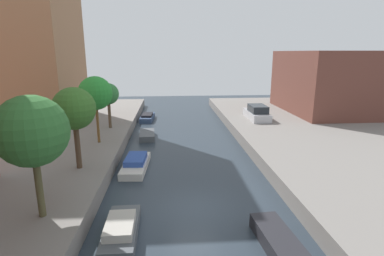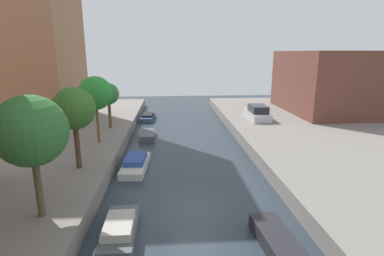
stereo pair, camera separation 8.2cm
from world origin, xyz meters
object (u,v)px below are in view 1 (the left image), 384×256
(moored_boat_left_2, at_px, (121,230))
(moored_boat_right_2, at_px, (277,239))
(low_block_right, at_px, (330,82))
(street_tree_3, at_px, (74,109))
(parked_car, at_px, (257,113))
(moored_boat_left_3, at_px, (136,164))
(street_tree_2, at_px, (32,132))
(apartment_tower_far, at_px, (16,9))
(moored_boat_left_4, at_px, (147,135))
(street_tree_5, at_px, (108,94))
(moored_boat_left_5, at_px, (147,117))
(street_tree_4, at_px, (95,93))

(moored_boat_left_2, bearing_deg, moored_boat_right_2, -10.09)
(low_block_right, bearing_deg, street_tree_3, -146.05)
(parked_car, height_order, moored_boat_left_3, parked_car)
(moored_boat_left_3, bearing_deg, street_tree_2, -112.25)
(apartment_tower_far, bearing_deg, moored_boat_left_4, -20.70)
(moored_boat_left_2, distance_m, moored_boat_right_2, 6.75)
(apartment_tower_far, relative_size, street_tree_3, 4.44)
(street_tree_5, bearing_deg, moored_boat_left_3, -68.62)
(apartment_tower_far, relative_size, street_tree_2, 4.16)
(low_block_right, xyz_separation_m, moored_boat_right_2, (-14.79, -23.93, -4.23))
(moored_boat_left_2, xyz_separation_m, moored_boat_left_5, (-0.42, 23.92, -0.02))
(street_tree_4, height_order, moored_boat_left_3, street_tree_4)
(moored_boat_left_3, height_order, moored_boat_left_4, moored_boat_left_3)
(moored_boat_left_4, bearing_deg, apartment_tower_far, 159.30)
(street_tree_2, relative_size, street_tree_3, 1.07)
(moored_boat_left_5, bearing_deg, moored_boat_right_2, -74.30)
(moored_boat_left_3, relative_size, moored_boat_left_5, 1.07)
(street_tree_4, bearing_deg, apartment_tower_far, 134.92)
(low_block_right, relative_size, moored_boat_left_4, 3.84)
(street_tree_3, bearing_deg, parked_car, 40.93)
(street_tree_5, distance_m, parked_car, 15.43)
(street_tree_5, xyz_separation_m, moored_boat_left_3, (3.20, -8.17, -3.82))
(moored_boat_left_3, distance_m, moored_boat_left_5, 15.75)
(street_tree_3, height_order, moored_boat_left_4, street_tree_3)
(street_tree_2, relative_size, moored_boat_left_2, 1.40)
(apartment_tower_far, bearing_deg, moored_boat_left_5, 14.76)
(street_tree_2, xyz_separation_m, moored_boat_left_5, (2.98, 23.57, -4.47))
(street_tree_4, bearing_deg, moored_boat_left_2, -73.58)
(low_block_right, relative_size, parked_car, 2.73)
(street_tree_2, bearing_deg, apartment_tower_far, 114.24)
(low_block_right, bearing_deg, moored_boat_left_2, -133.29)
(apartment_tower_far, distance_m, moored_boat_left_3, 21.17)
(moored_boat_left_2, bearing_deg, street_tree_4, 106.42)
(low_block_right, relative_size, street_tree_2, 2.42)
(moored_boat_left_3, height_order, moored_boat_left_5, moored_boat_left_3)
(moored_boat_left_3, height_order, moored_boat_right_2, moored_boat_left_3)
(street_tree_4, relative_size, moored_boat_left_5, 1.24)
(moored_boat_left_2, relative_size, moored_boat_right_2, 1.12)
(parked_car, xyz_separation_m, moored_boat_left_4, (-11.51, -3.08, -1.35))
(street_tree_3, bearing_deg, street_tree_2, -90.00)
(street_tree_3, height_order, moored_boat_right_2, street_tree_3)
(moored_boat_left_3, relative_size, moored_boat_left_4, 1.34)
(moored_boat_left_3, bearing_deg, moored_boat_left_4, 88.03)
(moored_boat_left_2, bearing_deg, apartment_tower_far, 121.23)
(moored_boat_left_3, bearing_deg, moored_boat_right_2, -53.85)
(moored_boat_left_4, distance_m, moored_boat_right_2, 18.34)
(parked_car, bearing_deg, apartment_tower_far, 175.98)
(low_block_right, height_order, parked_car, low_block_right)
(street_tree_3, relative_size, moored_boat_left_3, 1.11)
(street_tree_5, bearing_deg, low_block_right, 14.45)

